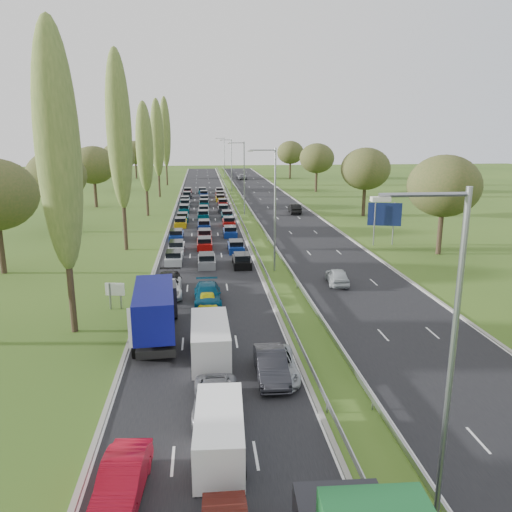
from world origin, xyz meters
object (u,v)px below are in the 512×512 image
blue_lorry (156,310)px  info_sign (115,292)px  white_van_front (219,431)px  white_van_rear (210,339)px  near_car_3 (167,284)px  direction_sign (385,216)px  near_car_1 (122,480)px  near_car_2 (168,288)px

blue_lorry → info_sign: blue_lorry is taller
white_van_front → white_van_rear: 9.53m
white_van_front → info_sign: bearing=113.9°
near_car_3 → direction_sign: size_ratio=1.03×
white_van_front → near_car_1: bearing=-145.0°
direction_sign → white_van_front: bearing=-118.9°
near_car_1 → white_van_rear: bearing=78.2°
blue_lorry → white_van_rear: (3.50, -3.32, -0.76)m
direction_sign → white_van_rear: bearing=-126.5°
near_car_1 → near_car_3: (0.06, 25.04, 0.04)m
near_car_1 → near_car_2: (0.19, 24.11, -0.04)m
blue_lorry → white_van_front: 13.39m
near_car_2 → info_sign: size_ratio=2.39×
near_car_1 → blue_lorry: 15.24m
near_car_3 → blue_lorry: 9.91m
near_car_3 → direction_sign: direction_sign is taller
near_car_2 → white_van_front: bearing=-83.5°
white_van_rear → direction_sign: 36.46m
white_van_rear → blue_lorry: bearing=135.9°
white_van_front → direction_sign: bearing=63.7°
near_car_2 → near_car_3: size_ratio=0.94×
blue_lorry → direction_sign: 36.15m
near_car_2 → blue_lorry: size_ratio=0.57×
white_van_front → direction_sign: 44.38m
near_car_3 → near_car_2: bearing=-77.9°
blue_lorry → near_car_1: bearing=-94.0°
info_sign → direction_sign: size_ratio=0.40×
near_car_3 → white_van_rear: white_van_rear is taller
near_car_2 → blue_lorry: blue_lorry is taller
blue_lorry → direction_sign: bearing=42.0°
white_van_rear → direction_sign: (21.63, 29.26, 2.40)m
near_car_3 → direction_sign: 29.94m
direction_sign → near_car_1: bearing=-121.4°
info_sign → white_van_front: bearing=-68.7°
info_sign → near_car_1: bearing=-80.3°
near_car_3 → white_van_rear: (3.45, -13.16, 0.37)m
near_car_2 → blue_lorry: bearing=-93.8°
near_car_3 → direction_sign: bearing=36.5°
white_van_front → info_sign: 20.33m
near_car_3 → blue_lorry: size_ratio=0.61×
near_car_2 → direction_sign: direction_sign is taller
blue_lorry → white_van_front: (3.70, -12.84, -0.88)m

